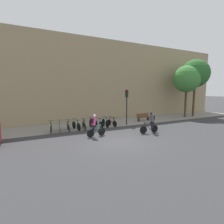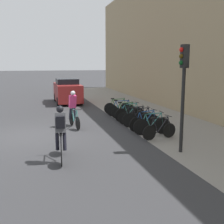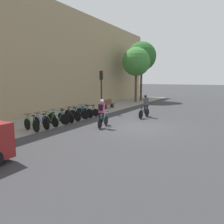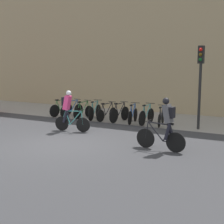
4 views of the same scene
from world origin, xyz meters
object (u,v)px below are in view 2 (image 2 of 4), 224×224
Objects in this scene: cyclist_grey at (61,132)px; parked_bike_1 at (121,109)px; parked_bike_3 at (130,113)px; parked_bike_7 at (152,125)px; parked_bike_5 at (140,119)px; parked_bike_6 at (146,122)px; cyclist_pink at (73,108)px; parked_bike_4 at (134,117)px; parked_bike_2 at (125,112)px; parked_bike_0 at (118,107)px; traffic_light_pole at (183,79)px; parked_car at (67,91)px; parked_bike_8 at (159,130)px.

parked_bike_1 is at bearing 148.71° from cyclist_grey.
parked_bike_7 is (2.92, 0.00, -0.00)m from parked_bike_3.
parked_bike_1 is 0.98× the size of parked_bike_5.
parked_bike_3 is 1.03× the size of parked_bike_6.
cyclist_pink reaches higher than parked_bike_4.
parked_bike_2 is 0.92× the size of parked_bike_5.
parked_bike_5 is at bearing -0.00° from parked_bike_0.
parked_bike_2 is at bearing 179.95° from parked_bike_4.
parked_bike_2 is at bearing -0.03° from parked_bike_0.
parked_bike_6 is (0.73, -0.00, -0.02)m from parked_bike_5.
parked_bike_4 is 1.46m from parked_bike_6.
parked_bike_7 reaches higher than parked_bike_6.
cyclist_grey reaches higher than parked_bike_1.
parked_bike_3 is at bearing 179.84° from parked_bike_4.
traffic_light_pole is 13.51m from parked_car.
parked_bike_3 is at bearing 142.14° from cyclist_grey.
parked_bike_8 is at bearing -0.03° from parked_bike_5.
parked_bike_8 is at bearing -0.00° from parked_bike_1.
parked_bike_5 is at bearing 132.89° from cyclist_grey.
parked_bike_5 is (-3.79, 4.08, -0.53)m from cyclist_grey.
parked_bike_4 is at bearing -179.96° from parked_bike_6.
parked_car reaches higher than parked_bike_2.
parked_bike_8 is at bearing -0.00° from parked_bike_2.
parked_bike_2 is 0.73m from parked_bike_3.
parked_bike_5 is (2.92, 0.00, 0.01)m from parked_bike_1.
traffic_light_pole is at bearing -0.17° from parked_bike_3.
parked_bike_2 is 0.93× the size of parked_bike_7.
cyclist_grey is at bearing -12.40° from cyclist_pink.
parked_car is at bearing -164.81° from parked_bike_4.
parked_bike_8 is (1.46, 0.00, -0.01)m from parked_bike_6.
cyclist_pink is 1.06× the size of parked_bike_1.
cyclist_pink is at bearing -47.86° from parked_bike_0.
parked_bike_4 is 0.73m from parked_bike_5.
parked_bike_5 is 1.09× the size of parked_bike_8.
parked_bike_2 is 0.95× the size of parked_bike_4.
parked_bike_3 is at bearing -0.00° from parked_bike_0.
parked_bike_0 is at bearing 179.93° from parked_bike_1.
traffic_light_pole is (3.93, -0.02, 2.11)m from parked_bike_5.
cyclist_pink is at bearing -135.32° from parked_bike_8.
cyclist_pink is 4.15m from parked_bike_0.
parked_bike_7 is 0.46× the size of traffic_light_pole.
parked_bike_8 is (0.73, -0.00, -0.03)m from parked_bike_7.
parked_bike_3 is 0.40× the size of parked_car.
parked_bike_8 is (-1.60, 4.08, -0.56)m from cyclist_grey.
parked_bike_0 reaches higher than parked_bike_4.
parked_bike_8 is (2.19, -0.00, -0.03)m from parked_bike_5.
cyclist_grey is at bearing -37.86° from parked_bike_3.
traffic_light_pole reaches higher than parked_bike_0.
parked_bike_7 reaches higher than parked_bike_0.
parked_bike_4 is at bearing -179.84° from parked_bike_5.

